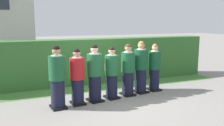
# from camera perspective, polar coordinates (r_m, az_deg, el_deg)

# --- Properties ---
(ground_plane) EXTENTS (60.00, 60.00, 0.00)m
(ground_plane) POSITION_cam_1_polar(r_m,az_deg,el_deg) (7.39, 0.00, -8.05)
(ground_plane) COLOR gray
(student_front_row_0) EXTENTS (0.43, 0.54, 1.65)m
(student_front_row_0) POSITION_cam_1_polar(r_m,az_deg,el_deg) (6.51, -12.57, -3.60)
(student_front_row_0) COLOR black
(student_front_row_0) RESTS_ON ground
(student_in_red_blazer) EXTENTS (0.40, 0.47, 1.53)m
(student_in_red_blazer) POSITION_cam_1_polar(r_m,az_deg,el_deg) (6.72, -8.04, -3.51)
(student_in_red_blazer) COLOR black
(student_in_red_blazer) RESTS_ON ground
(student_front_row_2) EXTENTS (0.46, 0.53, 1.62)m
(student_front_row_2) POSITION_cam_1_polar(r_m,az_deg,el_deg) (6.92, -4.04, -2.71)
(student_front_row_2) COLOR black
(student_front_row_2) RESTS_ON ground
(student_front_row_3) EXTENTS (0.44, 0.52, 1.53)m
(student_front_row_3) POSITION_cam_1_polar(r_m,az_deg,el_deg) (7.18, -0.06, -2.58)
(student_front_row_3) COLOR black
(student_front_row_3) RESTS_ON ground
(student_front_row_4) EXTENTS (0.41, 0.49, 1.58)m
(student_front_row_4) POSITION_cam_1_polar(r_m,az_deg,el_deg) (7.49, 3.70, -1.88)
(student_front_row_4) COLOR black
(student_front_row_4) RESTS_ON ground
(student_front_row_5) EXTENTS (0.46, 0.55, 1.64)m
(student_front_row_5) POSITION_cam_1_polar(r_m,az_deg,el_deg) (7.80, 6.70, -1.23)
(student_front_row_5) COLOR black
(student_front_row_5) RESTS_ON ground
(student_front_row_6) EXTENTS (0.40, 0.47, 1.54)m
(student_front_row_6) POSITION_cam_1_polar(r_m,az_deg,el_deg) (8.12, 9.80, -1.24)
(student_front_row_6) COLOR black
(student_front_row_6) RESTS_ON ground
(hedge) EXTENTS (9.27, 0.70, 1.62)m
(hedge) POSITION_cam_1_polar(r_m,az_deg,el_deg) (9.05, -4.77, 0.50)
(hedge) COLOR #33662D
(hedge) RESTS_ON ground
(lawn_strip) EXTENTS (9.27, 0.90, 0.01)m
(lawn_strip) POSITION_cam_1_polar(r_m,az_deg,el_deg) (8.48, -3.08, -5.68)
(lawn_strip) COLOR #477A38
(lawn_strip) RESTS_ON ground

